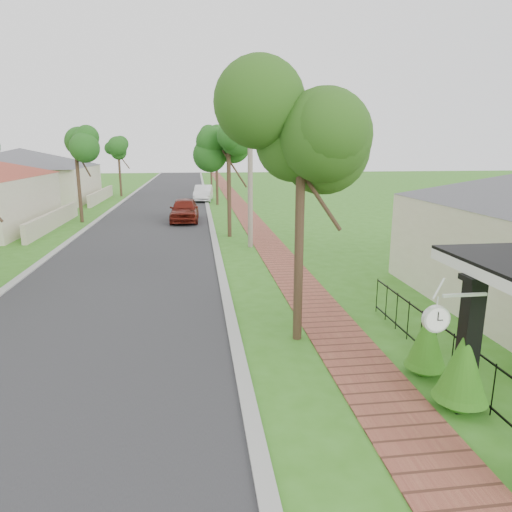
{
  "coord_description": "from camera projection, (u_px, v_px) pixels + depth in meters",
  "views": [
    {
      "loc": [
        -0.18,
        -8.0,
        4.66
      ],
      "look_at": [
        1.52,
        5.13,
        1.5
      ],
      "focal_mm": 32.0,
      "sensor_mm": 36.0,
      "label": 1
    }
  ],
  "objects": [
    {
      "name": "ground",
      "position": [
        212.0,
        395.0,
        8.82
      ],
      "size": [
        160.0,
        160.0,
        0.0
      ],
      "primitive_type": "plane",
      "color": "#36731B",
      "rests_on": "ground"
    },
    {
      "name": "road",
      "position": [
        151.0,
        226.0,
        27.73
      ],
      "size": [
        7.0,
        120.0,
        0.02
      ],
      "primitive_type": "cube",
      "color": "#28282B",
      "rests_on": "ground"
    },
    {
      "name": "kerb_right",
      "position": [
        211.0,
        225.0,
        28.19
      ],
      "size": [
        0.3,
        120.0,
        0.1
      ],
      "primitive_type": "cube",
      "color": "#9E9E99",
      "rests_on": "ground"
    },
    {
      "name": "kerb_left",
      "position": [
        89.0,
        227.0,
        27.28
      ],
      "size": [
        0.3,
        120.0,
        0.1
      ],
      "primitive_type": "cube",
      "color": "#9E9E99",
      "rests_on": "ground"
    },
    {
      "name": "sidewalk",
      "position": [
        253.0,
        224.0,
        28.52
      ],
      "size": [
        1.5,
        120.0,
        0.03
      ],
      "primitive_type": "cube",
      "color": "#95523B",
      "rests_on": "ground"
    },
    {
      "name": "porch_post",
      "position": [
        468.0,
        350.0,
        8.16
      ],
      "size": [
        0.48,
        0.48,
        2.52
      ],
      "color": "black",
      "rests_on": "ground"
    },
    {
      "name": "picket_fence",
      "position": [
        452.0,
        355.0,
        9.31
      ],
      "size": [
        0.03,
        8.02,
        1.0
      ],
      "color": "black",
      "rests_on": "ground"
    },
    {
      "name": "street_trees",
      "position": [
        158.0,
        149.0,
        33.3
      ],
      "size": [
        10.7,
        37.65,
        5.89
      ],
      "color": "#382619",
      "rests_on": "ground"
    },
    {
      "name": "hedge_row",
      "position": [
        478.0,
        379.0,
        7.7
      ],
      "size": [
        0.86,
        4.3,
        2.11
      ],
      "color": "#1C5F13",
      "rests_on": "ground"
    },
    {
      "name": "far_house_grey",
      "position": [
        23.0,
        175.0,
        39.2
      ],
      "size": [
        15.56,
        15.56,
        4.6
      ],
      "color": "beige",
      "rests_on": "ground"
    },
    {
      "name": "parked_car_red",
      "position": [
        184.0,
        210.0,
        29.21
      ],
      "size": [
        1.86,
        4.41,
        1.49
      ],
      "primitive_type": "imported",
      "rotation": [
        0.0,
        0.0,
        -0.02
      ],
      "color": "#60160E",
      "rests_on": "ground"
    },
    {
      "name": "parked_car_white",
      "position": [
        203.0,
        193.0,
        40.44
      ],
      "size": [
        1.86,
        4.28,
        1.37
      ],
      "primitive_type": "imported",
      "rotation": [
        0.0,
        0.0,
        -0.1
      ],
      "color": "white",
      "rests_on": "ground"
    },
    {
      "name": "near_tree",
      "position": [
        301.0,
        140.0,
        10.3
      ],
      "size": [
        2.35,
        2.35,
        6.04
      ],
      "color": "#382619",
      "rests_on": "ground"
    },
    {
      "name": "utility_pole",
      "position": [
        250.0,
        157.0,
        20.91
      ],
      "size": [
        1.2,
        0.24,
        8.36
      ],
      "color": "gray",
      "rests_on": "ground"
    },
    {
      "name": "station_clock",
      "position": [
        438.0,
        317.0,
        7.48
      ],
      "size": [
        1.07,
        0.13,
        0.65
      ],
      "color": "silver",
      "rests_on": "ground"
    }
  ]
}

